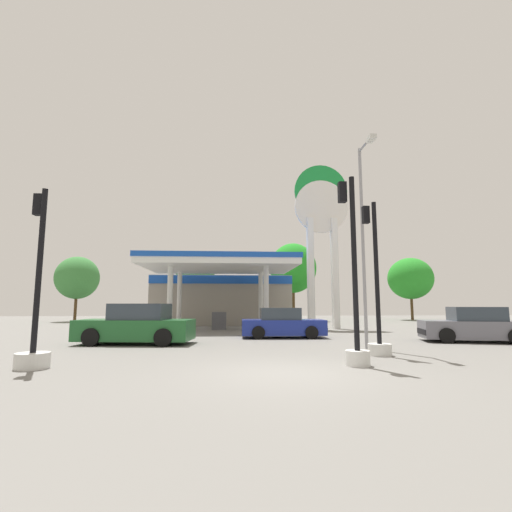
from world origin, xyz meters
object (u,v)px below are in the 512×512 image
car_2 (137,326)px  tree_1 (195,279)px  tree_0 (77,278)px  tree_3 (410,278)px  car_0 (282,324)px  traffic_signal_1 (377,311)px  car_1 (473,326)px  station_pole_sign (322,225)px  traffic_signal_0 (354,304)px  corner_streetlamp (364,225)px  traffic_signal_2 (35,324)px  tree_2 (293,268)px

car_2 → tree_1: (0.23, 21.56, 3.34)m
tree_0 → tree_3: tree_3 is taller
car_0 → traffic_signal_1: 6.81m
tree_0 → car_2: bearing=-62.6°
car_1 → station_pole_sign: bearing=115.2°
traffic_signal_1 → tree_3: (14.04, 26.03, 2.91)m
tree_0 → tree_3: (33.27, 1.19, 0.17)m
car_0 → tree_1: size_ratio=0.64×
car_0 → traffic_signal_0: (0.78, -8.31, 0.93)m
station_pole_sign → corner_streetlamp: 11.55m
car_0 → car_2: (-6.25, -2.48, 0.09)m
car_1 → traffic_signal_0: bearing=-141.0°
tree_3 → traffic_signal_2: bearing=-130.3°
traffic_signal_0 → tree_3: (15.39, 27.91, 2.70)m
station_pole_sign → tree_0: (-20.70, 12.08, -2.83)m
tree_1 → corner_streetlamp: bearing=-70.7°
tree_0 → corner_streetlamp: corner_streetlamp is taller
tree_2 → car_0: bearing=-101.1°
traffic_signal_0 → tree_3: tree_3 is taller
car_0 → traffic_signal_2: (-7.37, -8.19, 0.44)m
station_pole_sign → tree_3: station_pole_sign is taller
traffic_signal_2 → tree_0: bearing=110.1°
tree_2 → station_pole_sign: bearing=-90.1°
tree_3 → corner_streetlamp: bearing=-119.4°
station_pole_sign → corner_streetlamp: station_pole_sign is taller
tree_3 → tree_1: bearing=-178.6°
car_2 → corner_streetlamp: size_ratio=0.62×
tree_1 → tree_3: 22.20m
station_pole_sign → car_1: size_ratio=2.51×
station_pole_sign → tree_1: size_ratio=1.79×
car_0 → tree_3: tree_3 is taller
station_pole_sign → car_2: station_pole_sign is taller
car_1 → tree_1: size_ratio=0.71×
traffic_signal_1 → tree_2: bearing=86.5°
car_0 → tree_1: 20.30m
tree_2 → corner_streetlamp: 23.36m
car_2 → traffic_signal_1: 9.29m
traffic_signal_1 → corner_streetlamp: 3.47m
car_0 → car_2: size_ratio=0.86×
tree_2 → car_2: bearing=-115.3°
car_2 → traffic_signal_0: traffic_signal_0 is taller
car_0 → car_1: 8.23m
station_pole_sign → tree_1: station_pole_sign is taller
traffic_signal_1 → tree_0: tree_0 is taller
traffic_signal_1 → tree_2: 25.19m
traffic_signal_1 → tree_2: tree_2 is taller
tree_1 → tree_2: tree_2 is taller
tree_3 → corner_streetlamp: corner_streetlamp is taller
traffic_signal_2 → tree_0: 28.49m
traffic_signal_2 → tree_0: size_ratio=0.75×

